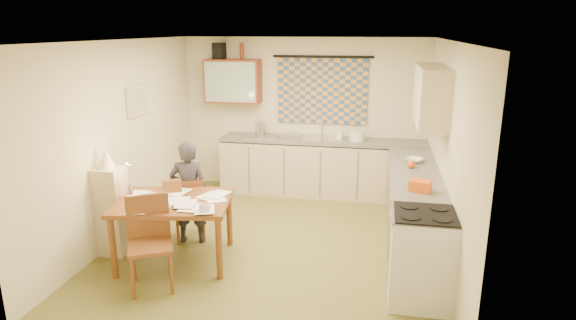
% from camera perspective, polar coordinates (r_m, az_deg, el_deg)
% --- Properties ---
extents(floor, '(4.00, 4.50, 0.02)m').
position_cam_1_polar(floor, '(6.24, -1.50, -9.76)').
color(floor, brown).
rests_on(floor, ground).
extents(ceiling, '(4.00, 4.50, 0.02)m').
position_cam_1_polar(ceiling, '(5.64, -1.68, 14.07)').
color(ceiling, white).
rests_on(ceiling, floor).
extents(wall_back, '(4.00, 0.02, 2.50)m').
position_cam_1_polar(wall_back, '(7.99, 1.92, 5.38)').
color(wall_back, beige).
rests_on(wall_back, floor).
extents(wall_front, '(4.00, 0.02, 2.50)m').
position_cam_1_polar(wall_front, '(3.74, -9.10, -6.66)').
color(wall_front, beige).
rests_on(wall_front, floor).
extents(wall_left, '(0.02, 4.50, 2.50)m').
position_cam_1_polar(wall_left, '(6.54, -19.07, 2.27)').
color(wall_left, beige).
rests_on(wall_left, floor).
extents(wall_right, '(0.02, 4.50, 2.50)m').
position_cam_1_polar(wall_right, '(5.74, 18.43, 0.56)').
color(wall_right, beige).
rests_on(wall_right, floor).
extents(window_blind, '(1.45, 0.03, 1.05)m').
position_cam_1_polar(window_blind, '(7.85, 4.08, 8.12)').
color(window_blind, '#345582').
rests_on(window_blind, wall_back).
extents(curtain_rod, '(1.60, 0.04, 0.04)m').
position_cam_1_polar(curtain_rod, '(7.78, 4.14, 12.13)').
color(curtain_rod, black).
rests_on(curtain_rod, wall_back).
extents(wall_cabinet, '(0.90, 0.34, 0.70)m').
position_cam_1_polar(wall_cabinet, '(8.00, -6.53, 9.28)').
color(wall_cabinet, maroon).
rests_on(wall_cabinet, wall_back).
extents(wall_cabinet_glass, '(0.84, 0.02, 0.64)m').
position_cam_1_polar(wall_cabinet_glass, '(7.83, -6.90, 9.14)').
color(wall_cabinet_glass, '#99B2A5').
rests_on(wall_cabinet_glass, wall_back).
extents(upper_cabinet_right, '(0.34, 1.30, 0.70)m').
position_cam_1_polar(upper_cabinet_right, '(6.14, 16.60, 7.37)').
color(upper_cabinet_right, tan).
rests_on(upper_cabinet_right, wall_right).
extents(framed_print, '(0.04, 0.50, 0.40)m').
position_cam_1_polar(framed_print, '(6.78, -17.45, 6.73)').
color(framed_print, beige).
rests_on(framed_print, wall_left).
extents(print_canvas, '(0.01, 0.42, 0.32)m').
position_cam_1_polar(print_canvas, '(6.77, -17.26, 6.73)').
color(print_canvas, silver).
rests_on(print_canvas, wall_left).
extents(counter_back, '(3.30, 0.62, 0.92)m').
position_cam_1_polar(counter_back, '(7.82, 4.13, -0.88)').
color(counter_back, tan).
rests_on(counter_back, floor).
extents(counter_right, '(0.62, 2.95, 0.92)m').
position_cam_1_polar(counter_right, '(6.07, 14.72, -6.28)').
color(counter_right, tan).
rests_on(counter_right, floor).
extents(stove, '(0.61, 0.61, 0.94)m').
position_cam_1_polar(stove, '(4.98, 15.54, -11.10)').
color(stove, white).
rests_on(stove, floor).
extents(sink, '(0.58, 0.49, 0.10)m').
position_cam_1_polar(sink, '(7.72, 3.81, 2.19)').
color(sink, silver).
rests_on(sink, counter_back).
extents(tap, '(0.03, 0.03, 0.28)m').
position_cam_1_polar(tap, '(7.85, 4.11, 3.76)').
color(tap, silver).
rests_on(tap, counter_back).
extents(dish_rack, '(0.43, 0.40, 0.06)m').
position_cam_1_polar(dish_rack, '(7.78, 0.08, 2.86)').
color(dish_rack, silver).
rests_on(dish_rack, counter_back).
extents(kettle, '(0.19, 0.19, 0.24)m').
position_cam_1_polar(kettle, '(7.86, -3.26, 3.64)').
color(kettle, silver).
rests_on(kettle, counter_back).
extents(mixing_bowl, '(0.32, 0.32, 0.16)m').
position_cam_1_polar(mixing_bowl, '(7.64, 8.18, 2.86)').
color(mixing_bowl, white).
rests_on(mixing_bowl, counter_back).
extents(soap_bottle, '(0.13, 0.13, 0.19)m').
position_cam_1_polar(soap_bottle, '(7.71, 6.19, 3.15)').
color(soap_bottle, white).
rests_on(soap_bottle, counter_back).
extents(bowl, '(0.37, 0.37, 0.06)m').
position_cam_1_polar(bowl, '(6.58, 14.66, -0.01)').
color(bowl, white).
rests_on(bowl, counter_right).
extents(orange_bag, '(0.26, 0.23, 0.12)m').
position_cam_1_polar(orange_bag, '(5.43, 15.40, -2.99)').
color(orange_bag, '#EF5C14').
rests_on(orange_bag, counter_right).
extents(fruit_orange, '(0.10, 0.10, 0.10)m').
position_cam_1_polar(fruit_orange, '(6.28, 14.38, -0.51)').
color(fruit_orange, '#EF5C14').
rests_on(fruit_orange, counter_right).
extents(speaker, '(0.18, 0.22, 0.26)m').
position_cam_1_polar(speaker, '(8.03, -8.16, 12.69)').
color(speaker, black).
rests_on(speaker, wall_cabinet).
extents(bottle_green, '(0.08, 0.08, 0.26)m').
position_cam_1_polar(bottle_green, '(8.02, -7.96, 12.69)').
color(bottle_green, '#195926').
rests_on(bottle_green, wall_cabinet).
extents(bottle_brown, '(0.08, 0.08, 0.26)m').
position_cam_1_polar(bottle_brown, '(7.91, -5.49, 12.73)').
color(bottle_brown, maroon).
rests_on(bottle_brown, wall_cabinet).
extents(dining_table, '(1.41, 1.17, 0.75)m').
position_cam_1_polar(dining_table, '(5.77, -13.23, -8.12)').
color(dining_table, brown).
rests_on(dining_table, floor).
extents(chair_far, '(0.50, 0.50, 0.83)m').
position_cam_1_polar(chair_far, '(6.36, -11.53, -6.94)').
color(chair_far, brown).
rests_on(chair_far, floor).
extents(chair_near, '(0.59, 0.59, 0.97)m').
position_cam_1_polar(chair_near, '(5.31, -15.89, -11.39)').
color(chair_near, brown).
rests_on(chair_near, floor).
extents(person, '(0.60, 0.49, 1.32)m').
position_cam_1_polar(person, '(6.13, -11.62, -3.77)').
color(person, black).
rests_on(person, floor).
extents(shelf_stand, '(0.32, 0.30, 1.07)m').
position_cam_1_polar(shelf_stand, '(6.11, -20.14, -5.74)').
color(shelf_stand, tan).
rests_on(shelf_stand, floor).
extents(lampshade, '(0.20, 0.20, 0.22)m').
position_cam_1_polar(lampshade, '(5.92, -20.72, 0.13)').
color(lampshade, beige).
rests_on(lampshade, shelf_stand).
extents(letter_rack, '(0.24, 0.19, 0.16)m').
position_cam_1_polar(letter_rack, '(5.85, -13.59, -3.09)').
color(letter_rack, brown).
rests_on(letter_rack, dining_table).
extents(mug, '(0.17, 0.17, 0.10)m').
position_cam_1_polar(mug, '(5.19, -9.84, -5.65)').
color(mug, white).
rests_on(mug, dining_table).
extents(magazine, '(0.47, 0.49, 0.03)m').
position_cam_1_polar(magazine, '(5.55, -18.70, -5.23)').
color(magazine, maroon).
rests_on(magazine, dining_table).
extents(book, '(0.17, 0.23, 0.02)m').
position_cam_1_polar(book, '(5.66, -17.36, -4.76)').
color(book, '#EF5C14').
rests_on(book, dining_table).
extents(orange_box, '(0.13, 0.09, 0.04)m').
position_cam_1_polar(orange_box, '(5.45, -17.15, -5.40)').
color(orange_box, '#EF5C14').
rests_on(orange_box, dining_table).
extents(eyeglasses, '(0.13, 0.05, 0.02)m').
position_cam_1_polar(eyeglasses, '(5.34, -12.83, -5.64)').
color(eyeglasses, black).
rests_on(eyeglasses, dining_table).
extents(candle_holder, '(0.07, 0.07, 0.18)m').
position_cam_1_polar(candle_holder, '(5.78, -18.15, -3.57)').
color(candle_holder, silver).
rests_on(candle_holder, dining_table).
extents(candle, '(0.03, 0.03, 0.22)m').
position_cam_1_polar(candle, '(5.73, -18.19, -1.62)').
color(candle, white).
rests_on(candle, dining_table).
extents(candle_flame, '(0.02, 0.02, 0.02)m').
position_cam_1_polar(candle_flame, '(5.71, -18.58, -0.43)').
color(candle_flame, '#FFCC66').
rests_on(candle_flame, dining_table).
extents(papers, '(1.20, 0.97, 0.02)m').
position_cam_1_polar(papers, '(5.58, -13.10, -4.69)').
color(papers, white).
rests_on(papers, dining_table).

